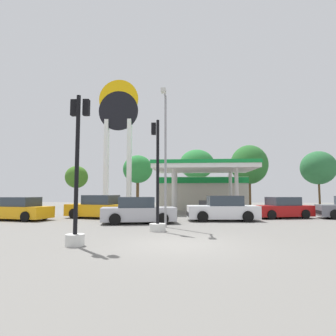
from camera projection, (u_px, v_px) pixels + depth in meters
The scene contains 16 objects.
ground_plane at pixel (179, 244), 9.88m from camera, with size 90.00×90.00×0.00m, color slate.
gas_station at pixel (202, 189), 30.92m from camera, with size 9.44×12.02×4.44m.
station_pole_sign at pixel (118, 126), 28.81m from camera, with size 3.97×0.56×13.15m.
car_0 at pixel (99, 208), 20.31m from camera, with size 4.82×2.99×1.61m.
car_1 at pixel (138, 211), 16.85m from camera, with size 4.54×2.65×1.53m.
car_3 at pixel (20, 210), 18.79m from camera, with size 4.42×2.54×1.49m.
car_4 at pixel (282, 208), 20.34m from camera, with size 4.43×2.77×1.48m.
car_5 at pixel (223, 209), 18.38m from camera, with size 4.56×2.29×1.58m.
traffic_signal_0 at pixel (77, 187), 9.79m from camera, with size 0.65×0.67×5.13m.
traffic_signal_2 at pixel (157, 200), 13.46m from camera, with size 0.75×0.75×5.22m.
tree_0 at pixel (77, 177), 38.32m from camera, with size 2.96×2.96×5.34m.
tree_1 at pixel (138, 169), 38.75m from camera, with size 3.95×3.95×6.81m.
tree_2 at pixel (197, 164), 38.09m from camera, with size 4.57×4.57×7.47m.
tree_3 at pixel (249, 165), 36.76m from camera, with size 4.69×4.69×7.84m.
tree_4 at pixel (318, 168), 37.80m from camera, with size 4.46×4.46×7.22m.
corner_streetlamp at pixel (165, 146), 15.01m from camera, with size 0.24×1.48×6.94m.
Camera 1 is at (0.40, -10.07, 1.75)m, focal length 30.92 mm.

